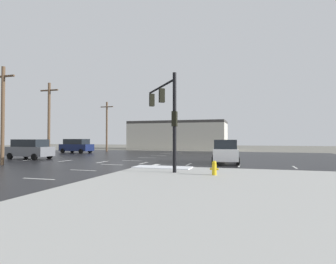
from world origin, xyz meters
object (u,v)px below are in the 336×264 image
Objects in this scene: utility_pole_far at (49,119)px; traffic_signal_mast at (166,108)px; suv_white at (225,151)px; utility_pole_distant at (107,125)px; fire_hydrant at (214,168)px; utility_pole_mid at (3,113)px; suv_navy at (76,146)px; suv_grey at (30,149)px.

traffic_signal_mast is at bearing -25.41° from utility_pole_far.
utility_pole_distant is at bearing 45.96° from suv_white.
fire_hydrant is at bearing -25.60° from utility_pole_far.
suv_white is at bearing 20.54° from utility_pole_mid.
utility_pole_distant is at bearing 95.64° from utility_pole_far.
suv_white is 1.00× the size of suv_navy.
suv_grey is (-19.78, 7.54, 0.55)m from fire_hydrant.
suv_navy is at bearing 139.90° from fire_hydrant.
utility_pole_mid is 7.07m from utility_pole_far.
traffic_signal_mast is 27.93m from utility_pole_distant.
suv_grey is 0.62× the size of utility_pole_mid.
suv_grey reaches higher than fire_hydrant.
suv_navy is 11.18m from suv_grey.
utility_pole_distant is at bearing 0.57° from traffic_signal_mast.
utility_pole_distant is (-20.02, 15.48, 3.14)m from suv_white.
fire_hydrant is (3.28, -1.63, -3.61)m from traffic_signal_mast.
utility_pole_far is (3.33, -9.57, 3.18)m from suv_navy.
utility_pole_distant is at bearing 97.45° from utility_pole_mid.
suv_navy is (-18.70, 16.88, -3.05)m from traffic_signal_mast.
fire_hydrant is 28.74m from suv_navy.
traffic_signal_mast is at bearing 143.77° from suv_navy.
fire_hydrant is 0.10× the size of utility_pole_distant.
utility_pole_mid reaches higher than traffic_signal_mast.
utility_pole_mid is at bearing -82.55° from utility_pole_distant.
fire_hydrant is at bearing 145.74° from suv_navy.
traffic_signal_mast reaches higher than fire_hydrant.
utility_pole_distant is (-1.48, 14.98, -0.04)m from utility_pole_far.
suv_navy is (-21.87, 10.08, 0.00)m from suv_white.
traffic_signal_mast is 0.74× the size of utility_pole_far.
suv_white and suv_navy have the same top height.
utility_pole_mid is (2.52, -5.54, 3.12)m from suv_grey.
suv_white is at bearing -61.56° from traffic_signal_mast.
suv_grey is at bearing -129.21° from utility_pole_far.
fire_hydrant is 21.18m from suv_grey.
suv_white is 19.70m from suv_grey.
traffic_signal_mast is at bearing -1.52° from utility_pole_mid.
utility_pole_far reaches higher than utility_pole_mid.
suv_navy is at bearing 105.94° from utility_pole_mid.
suv_white is 24.08m from suv_navy.
suv_navy is 0.61× the size of utility_pole_far.
utility_pole_distant is at bearing 130.09° from fire_hydrant.
utility_pole_far is (-18.65, 8.94, 3.73)m from fire_hydrant.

